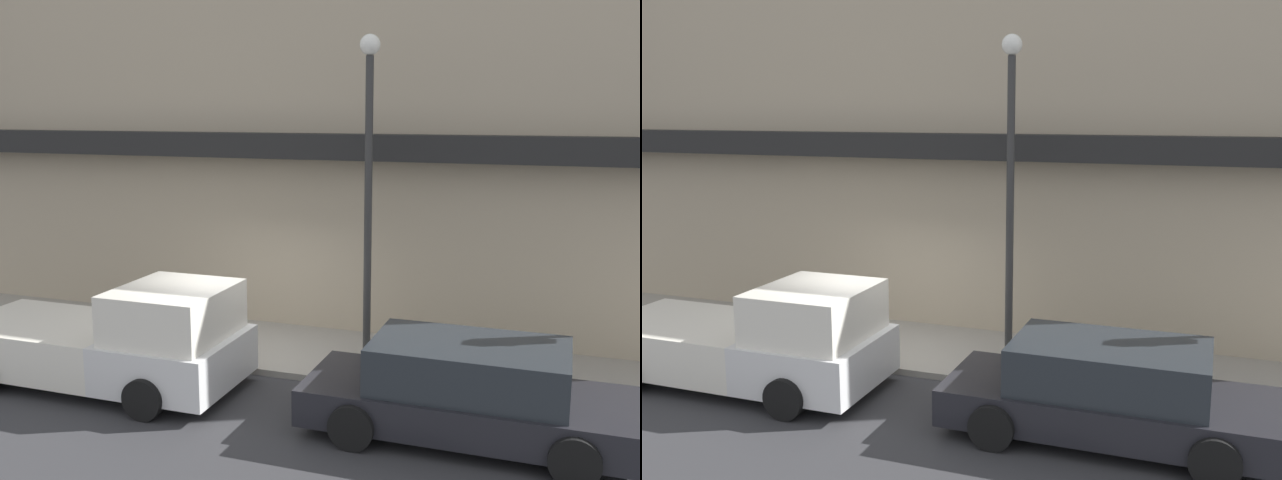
% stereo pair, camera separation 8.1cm
% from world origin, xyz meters
% --- Properties ---
extents(ground_plane, '(80.00, 80.00, 0.00)m').
position_xyz_m(ground_plane, '(0.00, 0.00, 0.00)').
color(ground_plane, '#2D2D30').
extents(sidewalk, '(36.00, 2.70, 0.12)m').
position_xyz_m(sidewalk, '(0.00, 1.35, 0.06)').
color(sidewalk, gray).
rests_on(sidewalk, ground).
extents(building, '(19.80, 3.80, 11.66)m').
position_xyz_m(building, '(-0.02, 4.18, 4.36)').
color(building, tan).
rests_on(building, ground).
extents(pickup_truck, '(5.08, 2.31, 1.83)m').
position_xyz_m(pickup_truck, '(-1.53, -1.22, 0.79)').
color(pickup_truck, silver).
rests_on(pickup_truck, ground).
extents(parked_car, '(4.72, 2.05, 1.42)m').
position_xyz_m(parked_car, '(4.42, -1.22, 0.69)').
color(parked_car, black).
rests_on(parked_car, ground).
extents(fire_hydrant, '(0.20, 0.20, 0.72)m').
position_xyz_m(fire_hydrant, '(5.24, 0.60, 0.48)').
color(fire_hydrant, '#196633').
rests_on(fire_hydrant, sidewalk).
extents(street_lamp, '(0.36, 0.36, 5.83)m').
position_xyz_m(street_lamp, '(2.25, 1.13, 3.74)').
color(street_lamp, '#2D2D2D').
rests_on(street_lamp, sidewalk).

